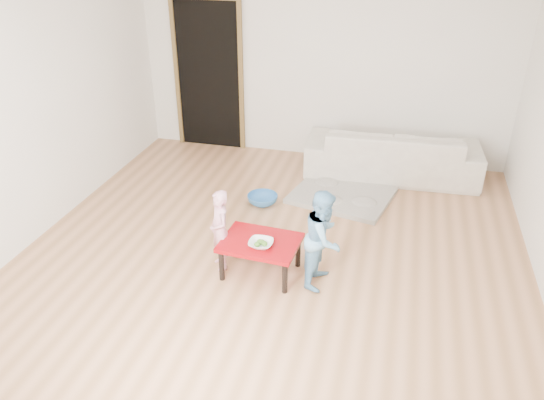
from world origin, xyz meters
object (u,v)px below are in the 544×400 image
at_px(red_table, 261,257).
at_px(basin, 263,199).
at_px(sofa, 392,152).
at_px(child_pink, 220,230).
at_px(child_blue, 324,238).
at_px(bowl, 261,244).

xyz_separation_m(red_table, basin, (-0.35, 1.34, -0.12)).
height_order(sofa, child_pink, child_pink).
height_order(child_pink, child_blue, child_blue).
xyz_separation_m(bowl, basin, (-0.38, 1.42, -0.33)).
bearing_deg(child_blue, sofa, -2.60).
bearing_deg(child_pink, red_table, 51.23).
bearing_deg(basin, red_table, -75.49).
bearing_deg(sofa, basin, 37.19).
height_order(red_table, child_blue, child_blue).
distance_m(bowl, child_blue, 0.57).
bearing_deg(bowl, red_table, 108.88).
distance_m(child_pink, basin, 1.37).
height_order(child_pink, basin, child_pink).
bearing_deg(bowl, sofa, 68.24).
bearing_deg(basin, bowl, -75.21).
xyz_separation_m(red_table, bowl, (0.03, -0.09, 0.21)).
bearing_deg(red_table, child_blue, 1.63).
bearing_deg(child_blue, red_table, 100.03).
height_order(sofa, basin, sofa).
bearing_deg(child_blue, child_pink, 98.59).
bearing_deg(sofa, child_pink, 56.84).
distance_m(sofa, child_pink, 2.91).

